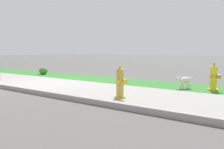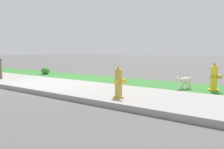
# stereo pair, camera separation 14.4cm
# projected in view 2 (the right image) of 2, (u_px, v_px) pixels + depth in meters

# --- Properties ---
(ground_plane) EXTENTS (120.00, 120.00, 0.00)m
(ground_plane) POSITION_uv_depth(u_px,v_px,m) (43.00, 83.00, 7.83)
(ground_plane) COLOR #5B5956
(sidewalk_pavement) EXTENTS (18.00, 2.52, 0.01)m
(sidewalk_pavement) POSITION_uv_depth(u_px,v_px,m) (43.00, 83.00, 7.83)
(sidewalk_pavement) COLOR #9E9993
(sidewalk_pavement) RESTS_ON ground
(grass_verge) EXTENTS (18.00, 1.86, 0.01)m
(grass_verge) POSITION_uv_depth(u_px,v_px,m) (85.00, 77.00, 9.60)
(grass_verge) COLOR #387A33
(grass_verge) RESTS_ON ground
(street_curb) EXTENTS (18.00, 0.16, 0.12)m
(street_curb) POSITION_uv_depth(u_px,v_px,m) (7.00, 86.00, 6.74)
(street_curb) COLOR #9E9993
(street_curb) RESTS_ON ground
(fire_hydrant_by_grass_verge) EXTENTS (0.34, 0.37, 0.79)m
(fire_hydrant_by_grass_verge) POSITION_uv_depth(u_px,v_px,m) (119.00, 83.00, 5.27)
(fire_hydrant_by_grass_verge) COLOR gold
(fire_hydrant_by_grass_verge) RESTS_ON ground
(fire_hydrant_across_street) EXTENTS (0.35, 0.38, 0.80)m
(fire_hydrant_across_street) POSITION_uv_depth(u_px,v_px,m) (214.00, 78.00, 6.28)
(fire_hydrant_across_street) COLOR yellow
(fire_hydrant_across_street) RESTS_ON ground
(small_white_dog) EXTENTS (0.41, 0.49, 0.43)m
(small_white_dog) POSITION_uv_depth(u_px,v_px,m) (184.00, 81.00, 6.61)
(small_white_dog) COLOR silver
(small_white_dog) RESTS_ON ground
(shrub_bush_far_verge) EXTENTS (0.41, 0.41, 0.35)m
(shrub_bush_far_verge) POSITION_uv_depth(u_px,v_px,m) (45.00, 71.00, 10.89)
(shrub_bush_far_verge) COLOR #3D7F33
(shrub_bush_far_verge) RESTS_ON ground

